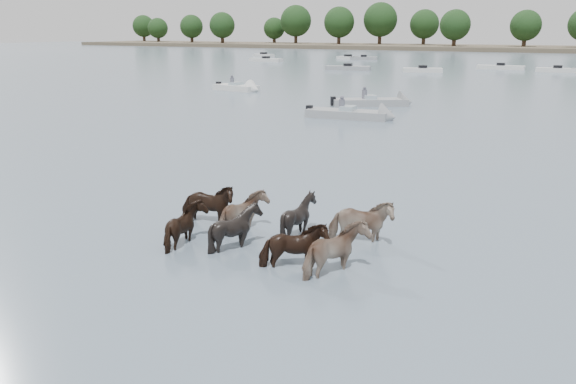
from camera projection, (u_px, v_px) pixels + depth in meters
The scene contains 8 objects.
ground at pixel (183, 262), 13.46m from camera, with size 400.00×400.00×0.00m, color slate.
shoreline at pixel (315, 45), 172.49m from camera, with size 160.00×30.00×1.00m, color #4C4233.
pony_herd at pixel (270, 229), 14.44m from camera, with size 6.11×3.69×1.38m.
motorboat_a at pixel (381, 102), 40.99m from camera, with size 5.56×4.44×1.92m.
motorboat_b at pixel (360, 115), 34.90m from camera, with size 5.63×2.16×1.92m.
motorboat_f at pixel (242, 88), 50.68m from camera, with size 4.81×2.21×1.92m.
distant_flotilla at pixel (540, 68), 76.60m from camera, with size 104.98×29.81×0.93m.
treeline at pixel (326, 24), 171.07m from camera, with size 150.34×20.36×12.51m.
Camera 1 is at (8.13, -9.85, 5.16)m, focal length 36.61 mm.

